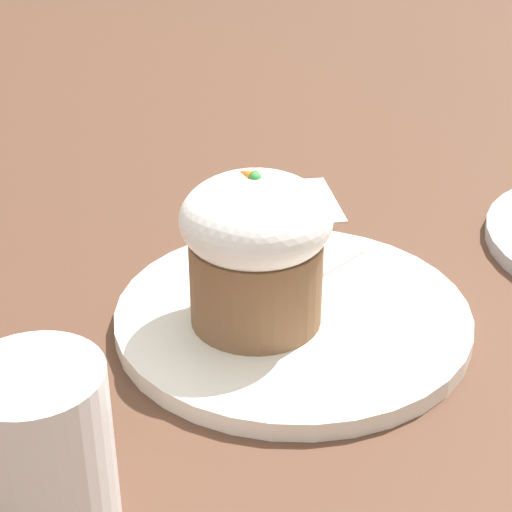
% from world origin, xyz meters
% --- Properties ---
extents(ground_plane, '(4.00, 4.00, 0.00)m').
position_xyz_m(ground_plane, '(0.00, 0.00, 0.00)').
color(ground_plane, '#513323').
extents(dessert_plate, '(0.26, 0.26, 0.01)m').
position_xyz_m(dessert_plate, '(0.00, 0.00, 0.01)').
color(dessert_plate, white).
rests_on(dessert_plate, ground_plane).
extents(carrot_cake, '(0.11, 0.11, 0.12)m').
position_xyz_m(carrot_cake, '(0.01, 0.03, 0.07)').
color(carrot_cake, brown).
rests_on(carrot_cake, dessert_plate).
extents(spoon, '(0.04, 0.12, 0.01)m').
position_xyz_m(spoon, '(0.02, -0.02, 0.02)').
color(spoon, silver).
rests_on(spoon, dessert_plate).
extents(coffee_cup, '(0.10, 0.07, 0.11)m').
position_xyz_m(coffee_cup, '(-0.08, 0.23, 0.05)').
color(coffee_cup, white).
rests_on(coffee_cup, ground_plane).
extents(paper_napkin, '(0.13, 0.12, 0.00)m').
position_xyz_m(paper_napkin, '(0.17, -0.14, 0.00)').
color(paper_napkin, white).
rests_on(paper_napkin, ground_plane).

